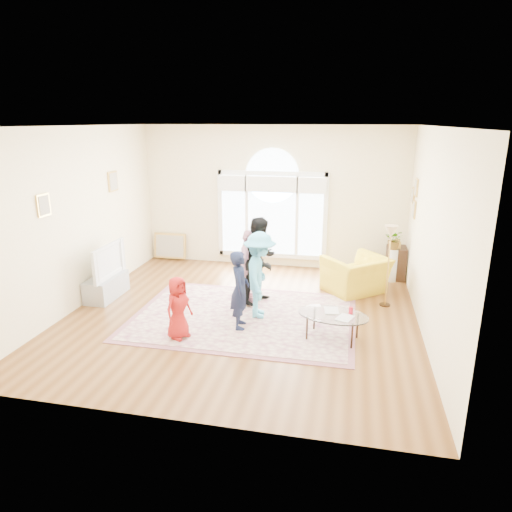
% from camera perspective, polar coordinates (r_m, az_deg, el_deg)
% --- Properties ---
extents(ground, '(6.00, 6.00, 0.00)m').
position_cam_1_polar(ground, '(8.08, -1.83, -7.40)').
color(ground, '#553113').
rests_on(ground, ground).
extents(room_shell, '(6.00, 6.00, 6.00)m').
position_cam_1_polar(room_shell, '(10.29, 1.92, 6.98)').
color(room_shell, beige).
rests_on(room_shell, ground).
extents(area_rug, '(3.60, 2.60, 0.02)m').
position_cam_1_polar(area_rug, '(8.00, -1.54, -7.56)').
color(area_rug, beige).
rests_on(area_rug, ground).
extents(rug_border, '(3.80, 2.80, 0.01)m').
position_cam_1_polar(rug_border, '(8.00, -1.53, -7.59)').
color(rug_border, '#87525D').
rests_on(rug_border, ground).
extents(tv_console, '(0.45, 1.00, 0.42)m').
position_cam_1_polar(tv_console, '(9.26, -18.19, -3.67)').
color(tv_console, '#93979B').
rests_on(tv_console, ground).
extents(television, '(0.17, 1.11, 0.64)m').
position_cam_1_polar(television, '(9.09, -18.44, -0.54)').
color(television, black).
rests_on(television, tv_console).
extents(coffee_table, '(1.22, 0.91, 0.54)m').
position_cam_1_polar(coffee_table, '(7.18, 9.60, -7.33)').
color(coffee_table, silver).
rests_on(coffee_table, ground).
extents(armchair, '(1.47, 1.46, 0.72)m').
position_cam_1_polar(armchair, '(9.22, 12.37, -2.30)').
color(armchair, gold).
rests_on(armchair, ground).
extents(side_cabinet, '(0.40, 0.50, 0.70)m').
position_cam_1_polar(side_cabinet, '(10.24, 17.06, -0.81)').
color(side_cabinet, black).
rests_on(side_cabinet, ground).
extents(floor_lamp, '(0.25, 0.25, 1.51)m').
position_cam_1_polar(floor_lamp, '(8.42, 16.47, 2.16)').
color(floor_lamp, black).
rests_on(floor_lamp, ground).
extents(plant_pedestal, '(0.20, 0.20, 0.70)m').
position_cam_1_polar(plant_pedestal, '(10.04, 16.69, -1.12)').
color(plant_pedestal, white).
rests_on(plant_pedestal, ground).
extents(potted_plant, '(0.45, 0.42, 0.42)m').
position_cam_1_polar(potted_plant, '(9.89, 16.96, 1.96)').
color(potted_plant, '#33722D').
rests_on(potted_plant, plant_pedestal).
extents(leaning_picture, '(0.80, 0.14, 0.62)m').
position_cam_1_polar(leaning_picture, '(11.42, -10.59, -0.42)').
color(leaning_picture, tan).
rests_on(leaning_picture, ground).
extents(child_red, '(0.49, 0.57, 0.99)m').
position_cam_1_polar(child_red, '(7.16, -9.70, -6.38)').
color(child_red, '#A21817').
rests_on(child_red, area_rug).
extents(child_navy, '(0.39, 0.52, 1.30)m').
position_cam_1_polar(child_navy, '(7.36, -2.03, -4.23)').
color(child_navy, '#141B37').
rests_on(child_navy, area_rug).
extents(child_black, '(0.87, 0.96, 1.61)m').
position_cam_1_polar(child_black, '(8.35, 0.61, -0.55)').
color(child_black, black).
rests_on(child_black, area_rug).
extents(child_pink, '(0.35, 0.81, 1.36)m').
position_cam_1_polar(child_pink, '(8.44, -0.97, -1.23)').
color(child_pink, '#EDA7BF').
rests_on(child_pink, area_rug).
extents(child_blue, '(0.68, 1.03, 1.49)m').
position_cam_1_polar(child_blue, '(7.74, 0.45, -2.38)').
color(child_blue, '#52BFEA').
rests_on(child_blue, area_rug).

